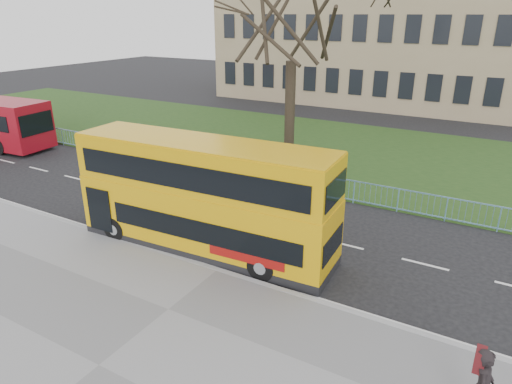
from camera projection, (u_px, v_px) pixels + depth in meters
ground at (242, 253)px, 16.73m from camera, size 120.00×120.00×0.00m
pavement at (99, 367)px, 11.26m from camera, size 80.00×10.50×0.12m
kerb at (218, 271)px, 15.45m from camera, size 80.00×0.20×0.14m
grass_verge at (362, 154)px, 28.26m from camera, size 80.00×15.40×0.08m
guard_railing at (314, 184)px, 21.86m from camera, size 40.00×0.12×1.10m
bare_tree at (292, 39)px, 23.64m from camera, size 9.62×9.62×13.75m
civic_building at (384, 26)px, 44.73m from camera, size 30.00×15.00×14.00m
yellow_bus at (204, 194)px, 16.29m from camera, size 9.80×2.80×4.06m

